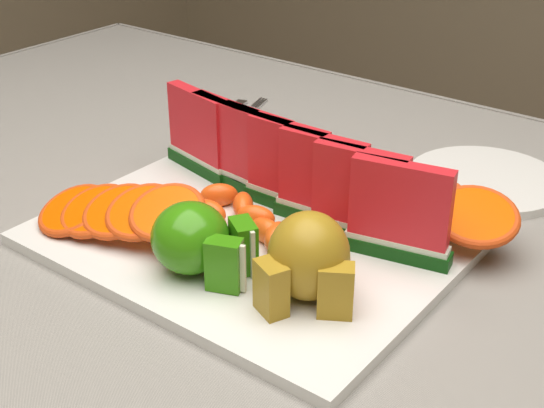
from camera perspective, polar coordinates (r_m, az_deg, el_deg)
name	(u,v)px	position (r m, az deg, el deg)	size (l,w,h in m)	color
table	(255,326)	(0.83, -1.29, -9.20)	(1.40, 0.90, 0.75)	#523220
tablecloth	(254,278)	(0.79, -1.34, -5.59)	(1.53, 1.03, 0.20)	gray
platter	(247,240)	(0.77, -1.87, -2.73)	(0.40, 0.30, 0.01)	silver
apple_cluster	(198,241)	(0.69, -5.62, -2.76)	(0.10, 0.09, 0.07)	#227D18
pear_cluster	(308,260)	(0.65, 2.73, -4.22)	(0.09, 0.09, 0.08)	olive
side_plate	(485,180)	(0.92, 15.77, 1.74)	(0.21, 0.21, 0.01)	silver
fork	(224,119)	(1.08, -3.65, 6.39)	(0.06, 0.19, 0.00)	silver
watermelon_row	(288,169)	(0.79, 1.20, 2.62)	(0.39, 0.07, 0.10)	#083B0F
orange_fan_front	(119,211)	(0.77, -11.45, -0.53)	(0.20, 0.12, 0.05)	red
orange_fan_back	(349,184)	(0.82, 5.80, 1.50)	(0.39, 0.12, 0.05)	red
tangerine_segments	(262,222)	(0.76, -0.76, -1.38)	(0.20, 0.08, 0.03)	orange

